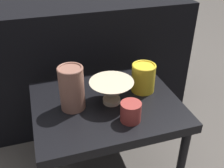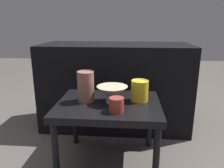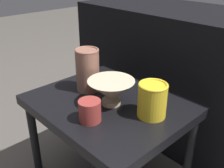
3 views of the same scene
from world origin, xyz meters
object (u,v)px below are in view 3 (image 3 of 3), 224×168
vase_textured_left (88,69)px  cup (90,111)px  bowl (111,91)px  vase_colorful_right (152,99)px

vase_textured_left → cup: 0.25m
bowl → vase_colorful_right: 0.17m
bowl → vase_colorful_right: bearing=16.5°
vase_colorful_right → cup: bearing=-125.1°
bowl → vase_colorful_right: (0.16, 0.05, 0.01)m
vase_colorful_right → bowl: bearing=-163.5°
cup → bowl: bearing=104.1°
bowl → vase_textured_left: vase_textured_left is taller
vase_textured_left → cup: bearing=-37.3°
vase_textured_left → vase_colorful_right: vase_textured_left is taller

